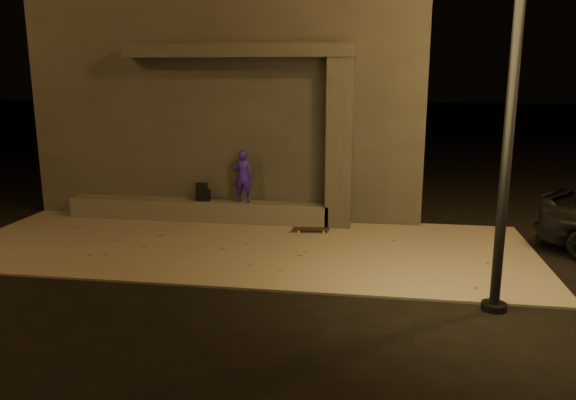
% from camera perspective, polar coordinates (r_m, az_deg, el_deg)
% --- Properties ---
extents(ground, '(120.00, 120.00, 0.00)m').
position_cam_1_polar(ground, '(9.20, -7.33, -8.44)').
color(ground, black).
rests_on(ground, ground).
extents(sidewalk, '(11.00, 4.40, 0.04)m').
position_cam_1_polar(sidewalk, '(11.02, -4.43, -4.67)').
color(sidewalk, slate).
rests_on(sidewalk, ground).
extents(building, '(9.00, 5.10, 5.22)m').
position_cam_1_polar(building, '(15.14, -4.37, 10.03)').
color(building, '#373432').
rests_on(building, ground).
extents(ledge, '(6.00, 0.55, 0.45)m').
position_cam_1_polar(ledge, '(12.98, -9.13, -1.00)').
color(ledge, '#55524D').
rests_on(ledge, sidewalk).
extents(column, '(0.55, 0.55, 3.60)m').
position_cam_1_polar(column, '(12.09, 5.26, 5.70)').
color(column, '#373432').
rests_on(column, sidewalk).
extents(canopy, '(5.00, 0.70, 0.28)m').
position_cam_1_polar(canopy, '(12.40, -5.09, 14.86)').
color(canopy, '#373432').
rests_on(canopy, column).
extents(skateboarder, '(0.44, 0.29, 1.18)m').
position_cam_1_polar(skateboarder, '(12.52, -4.60, 2.43)').
color(skateboarder, '#2A19A2').
rests_on(skateboarder, ledge).
extents(backpack, '(0.32, 0.21, 0.43)m').
position_cam_1_polar(backpack, '(12.85, -8.62, 0.59)').
color(backpack, black).
rests_on(backpack, ledge).
extents(skateboard, '(0.80, 0.28, 0.09)m').
position_cam_1_polar(skateboard, '(11.84, 2.37, -2.96)').
color(skateboard, black).
rests_on(skateboard, sidewalk).
extents(street_lamp_0, '(0.36, 0.36, 7.07)m').
position_cam_1_polar(street_lamp_0, '(8.08, 22.41, 16.86)').
color(street_lamp_0, black).
rests_on(street_lamp_0, ground).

